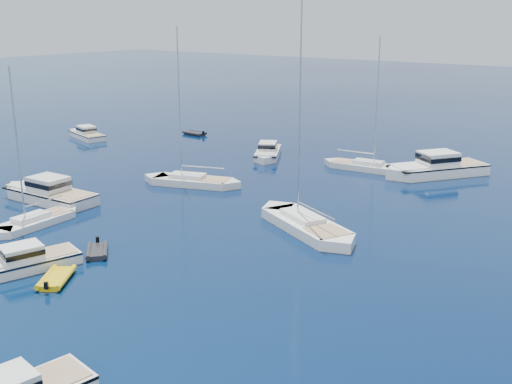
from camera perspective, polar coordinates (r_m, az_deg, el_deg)
motor_cruiser_left at (r=44.85m, az=-20.69°, el=-6.73°), size 4.92×8.92×2.24m
motor_cruiser_centre at (r=60.42m, az=-18.43°, el=-0.75°), size 11.29×4.01×2.92m
motor_cruiser_far_l at (r=89.72m, az=-15.24°, el=4.78°), size 8.81×4.77×2.21m
motor_cruiser_distant at (r=68.97m, az=16.00°, el=1.47°), size 10.13×12.33×3.25m
motor_cruiser_horizon at (r=74.86m, az=1.06°, el=3.20°), size 6.69×8.96×2.31m
sailboat_fore at (r=53.72m, az=-19.50°, el=-2.89°), size 3.03×9.21×13.32m
sailboat_mid_r at (r=49.77m, az=4.56°, el=-3.47°), size 12.70×8.39×18.43m
sailboat_mid_l at (r=62.96m, az=-5.87°, el=0.66°), size 11.19×6.32×15.99m
sailboat_centre at (r=69.84m, az=9.87°, el=2.03°), size 10.34×3.56×14.90m
tender_yellow at (r=42.37m, az=-17.75°, el=-7.78°), size 3.68×4.06×0.95m
tender_grey_near at (r=46.18m, az=-14.30°, el=-5.51°), size 3.50×3.39×0.95m
tender_grey_far at (r=89.41m, az=-5.64°, el=5.23°), size 3.69×2.19×0.95m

